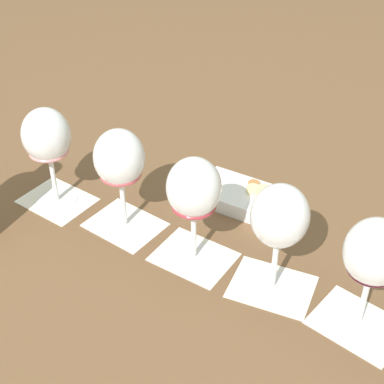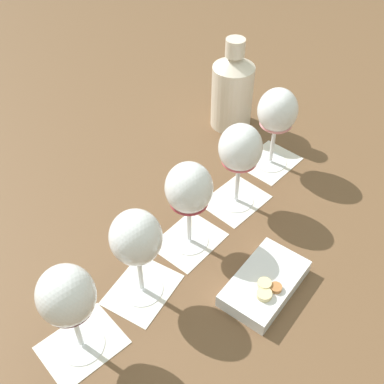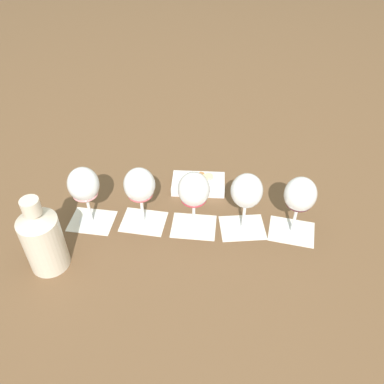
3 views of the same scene
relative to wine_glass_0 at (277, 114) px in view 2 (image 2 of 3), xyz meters
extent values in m
plane|color=brown|center=(0.23, 0.15, -0.13)|extent=(8.00, 8.00, 0.00)
cube|color=silver|center=(0.00, 0.00, -0.13)|extent=(0.15, 0.14, 0.00)
cube|color=silver|center=(0.12, 0.08, -0.13)|extent=(0.15, 0.14, 0.00)
cube|color=silver|center=(0.24, 0.15, -0.13)|extent=(0.15, 0.14, 0.00)
cube|color=silver|center=(0.35, 0.22, -0.13)|extent=(0.15, 0.15, 0.00)
cube|color=silver|center=(0.46, 0.29, -0.13)|extent=(0.15, 0.13, 0.00)
cylinder|color=white|center=(0.00, 0.00, -0.12)|extent=(0.07, 0.07, 0.01)
cylinder|color=white|center=(0.00, 0.00, -0.07)|extent=(0.01, 0.01, 0.09)
ellipsoid|color=white|center=(0.00, 0.00, 0.01)|extent=(0.08, 0.08, 0.09)
ellipsoid|color=pink|center=(0.00, 0.00, -0.02)|extent=(0.07, 0.07, 0.02)
cylinder|color=white|center=(0.12, 0.08, -0.12)|extent=(0.07, 0.07, 0.01)
cylinder|color=white|center=(0.12, 0.08, -0.07)|extent=(0.01, 0.01, 0.09)
ellipsoid|color=white|center=(0.12, 0.08, 0.01)|extent=(0.08, 0.08, 0.09)
ellipsoid|color=#CB505B|center=(0.12, 0.08, -0.02)|extent=(0.07, 0.07, 0.02)
cylinder|color=white|center=(0.24, 0.15, -0.12)|extent=(0.07, 0.07, 0.01)
cylinder|color=white|center=(0.24, 0.15, -0.07)|extent=(0.01, 0.01, 0.09)
ellipsoid|color=white|center=(0.24, 0.15, 0.01)|extent=(0.08, 0.08, 0.09)
ellipsoid|color=#A7323C|center=(0.24, 0.15, -0.02)|extent=(0.07, 0.07, 0.02)
cylinder|color=white|center=(0.35, 0.22, -0.12)|extent=(0.07, 0.07, 0.01)
cylinder|color=white|center=(0.35, 0.22, -0.07)|extent=(0.01, 0.01, 0.09)
ellipsoid|color=white|center=(0.35, 0.22, 0.01)|extent=(0.08, 0.08, 0.09)
ellipsoid|color=maroon|center=(0.35, 0.22, -0.01)|extent=(0.07, 0.07, 0.04)
cylinder|color=white|center=(0.46, 0.29, -0.12)|extent=(0.07, 0.07, 0.01)
cylinder|color=white|center=(0.46, 0.29, -0.07)|extent=(0.01, 0.01, 0.09)
ellipsoid|color=white|center=(0.46, 0.29, 0.01)|extent=(0.08, 0.08, 0.09)
ellipsoid|color=#410918|center=(0.46, 0.29, -0.02)|extent=(0.07, 0.07, 0.03)
cylinder|color=beige|center=(0.03, -0.16, -0.05)|extent=(0.09, 0.09, 0.15)
cone|color=beige|center=(0.03, -0.16, 0.04)|extent=(0.09, 0.09, 0.03)
cylinder|color=beige|center=(0.03, -0.16, 0.07)|extent=(0.04, 0.04, 0.04)
cube|color=silver|center=(0.15, 0.29, -0.11)|extent=(0.18, 0.16, 0.03)
cylinder|color=beige|center=(0.16, 0.30, -0.09)|extent=(0.02, 0.02, 0.01)
cylinder|color=#B2703D|center=(0.15, 0.31, -0.10)|extent=(0.02, 0.02, 0.01)
cylinder|color=beige|center=(0.17, 0.32, -0.10)|extent=(0.02, 0.02, 0.01)
camera|label=1|loc=(0.84, -0.15, 0.50)|focal=55.00mm
camera|label=2|loc=(0.42, 0.69, 0.55)|focal=45.00mm
camera|label=3|loc=(0.69, -0.46, 0.68)|focal=38.00mm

